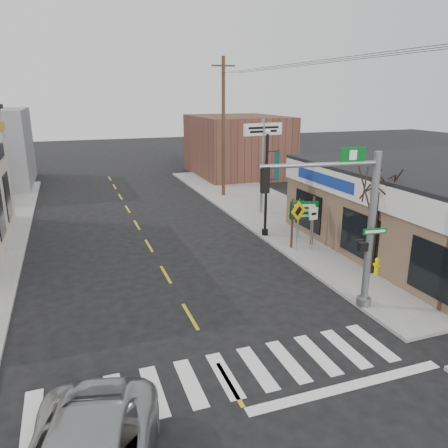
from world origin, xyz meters
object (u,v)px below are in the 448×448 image
object	(u,v)px
traffic_signal_pole	(356,216)
utility_pole_far	(223,127)
fire_hydrant	(377,265)
dance_center_sign	(263,142)
guide_sign	(303,215)
bare_tree	(380,176)
lamp_post	(268,175)

from	to	relation	value
traffic_signal_pole	utility_pole_far	size ratio (longest dim) A/B	0.58
fire_hydrant	dance_center_sign	bearing A→B (deg)	91.98
traffic_signal_pole	dance_center_sign	xyz separation A→B (m)	(2.60, 13.32, 1.11)
guide_sign	bare_tree	distance (m)	4.90
guide_sign	dance_center_sign	distance (m)	7.50
bare_tree	utility_pole_far	size ratio (longest dim) A/B	0.54
guide_sign	dance_center_sign	xyz separation A→B (m)	(0.84, 6.86, 2.92)
guide_sign	fire_hydrant	world-z (taller)	guide_sign
guide_sign	utility_pole_far	xyz separation A→B (m)	(0.22, 12.49, 3.49)
lamp_post	fire_hydrant	bearing A→B (deg)	-48.93
guide_sign	lamp_post	world-z (taller)	lamp_post
bare_tree	traffic_signal_pole	bearing A→B (deg)	-139.74
bare_tree	utility_pole_far	distance (m)	16.55
traffic_signal_pole	dance_center_sign	size ratio (longest dim) A/B	0.97
dance_center_sign	utility_pole_far	size ratio (longest dim) A/B	0.60
guide_sign	dance_center_sign	bearing A→B (deg)	97.32
lamp_post	utility_pole_far	distance (m)	10.36
lamp_post	dance_center_sign	xyz separation A→B (m)	(1.75, 4.50, 1.25)
guide_sign	lamp_post	bearing A→B (deg)	125.54
guide_sign	lamp_post	xyz separation A→B (m)	(-0.92, 2.36, 1.67)
traffic_signal_pole	utility_pole_far	distance (m)	19.13
bare_tree	fire_hydrant	bearing A→B (deg)	-71.48
fire_hydrant	dance_center_sign	size ratio (longest dim) A/B	0.13
traffic_signal_pole	guide_sign	bearing A→B (deg)	81.83
traffic_signal_pole	bare_tree	size ratio (longest dim) A/B	1.08
guide_sign	fire_hydrant	bearing A→B (deg)	-59.81
bare_tree	utility_pole_far	bearing A→B (deg)	93.15
traffic_signal_pole	lamp_post	size ratio (longest dim) A/B	1.01
traffic_signal_pole	lamp_post	world-z (taller)	traffic_signal_pole
lamp_post	dance_center_sign	distance (m)	4.99
fire_hydrant	lamp_post	bearing A→B (deg)	107.85
fire_hydrant	lamp_post	xyz separation A→B (m)	(-2.14, 6.64, 2.91)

